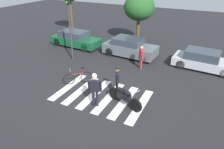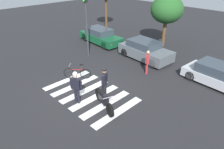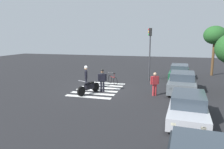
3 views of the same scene
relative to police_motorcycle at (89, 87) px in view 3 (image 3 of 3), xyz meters
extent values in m
plane|color=#232326|center=(-1.46, 0.24, -0.47)|extent=(60.00, 60.00, 0.00)
cylinder|color=black|center=(0.72, -0.27, -0.13)|extent=(0.68, 0.37, 0.68)
cylinder|color=black|center=(-0.71, 0.27, -0.13)|extent=(0.68, 0.37, 0.68)
cube|color=black|center=(-0.04, 0.02, 0.05)|extent=(0.85, 0.54, 0.36)
ellipsoid|color=black|center=(0.17, -0.07, 0.32)|extent=(0.53, 0.39, 0.24)
cube|color=black|center=(-0.23, 0.09, 0.29)|extent=(0.50, 0.38, 0.12)
cylinder|color=#A5A5AD|center=(0.65, -0.24, 0.57)|extent=(0.25, 0.59, 0.04)
torus|color=black|center=(-3.83, 0.50, -0.12)|extent=(0.56, 0.50, 0.71)
torus|color=black|center=(-3.04, 1.19, -0.12)|extent=(0.56, 0.50, 0.71)
cylinder|color=maroon|center=(-3.43, 0.84, 0.16)|extent=(0.64, 0.57, 0.04)
cylinder|color=maroon|center=(-3.20, 1.05, 0.33)|extent=(0.05, 0.05, 0.34)
cube|color=black|center=(-3.20, 1.05, 0.51)|extent=(0.22, 0.21, 0.06)
cylinder|color=#99999E|center=(-3.75, 0.56, 0.48)|extent=(0.32, 0.36, 0.03)
cylinder|color=black|center=(-0.81, 0.85, -0.07)|extent=(0.14, 0.14, 0.79)
cylinder|color=black|center=(-0.73, 0.69, -0.07)|extent=(0.14, 0.14, 0.79)
cube|color=black|center=(-0.77, 0.77, 0.61)|extent=(0.39, 0.50, 0.56)
sphere|color=#8C664C|center=(-0.77, 0.77, 1.03)|extent=(0.22, 0.22, 0.22)
cylinder|color=black|center=(-0.90, 1.02, 0.61)|extent=(0.09, 0.09, 0.53)
cylinder|color=black|center=(-0.64, 0.52, 0.61)|extent=(0.09, 0.09, 0.53)
sphere|color=black|center=(-0.77, 0.77, 1.13)|extent=(0.23, 0.23, 0.23)
cylinder|color=black|center=(-1.21, -0.69, -0.04)|extent=(0.14, 0.14, 0.85)
cylinder|color=black|center=(-1.38, -0.76, -0.04)|extent=(0.14, 0.14, 0.85)
cube|color=black|center=(-1.29, -0.73, 0.69)|extent=(0.54, 0.38, 0.61)
sphere|color=tan|center=(-1.29, -0.73, 1.15)|extent=(0.23, 0.23, 0.23)
cylinder|color=black|center=(-1.02, -0.61, 0.69)|extent=(0.09, 0.09, 0.57)
cylinder|color=black|center=(-1.57, -0.84, 0.69)|extent=(0.09, 0.09, 0.57)
sphere|color=white|center=(-1.29, -0.73, 1.25)|extent=(0.24, 0.24, 0.24)
cylinder|color=#B22D33|center=(-0.77, 4.66, -0.07)|extent=(0.14, 0.14, 0.81)
cylinder|color=#B22D33|center=(-0.67, 4.51, -0.07)|extent=(0.14, 0.14, 0.81)
cube|color=#B22D33|center=(-0.72, 4.58, 0.62)|extent=(0.43, 0.50, 0.57)
sphere|color=tan|center=(-0.72, 4.58, 1.06)|extent=(0.22, 0.22, 0.22)
cylinder|color=#B22D33|center=(-0.88, 4.82, 0.62)|extent=(0.09, 0.09, 0.54)
cylinder|color=#B22D33|center=(-0.56, 4.35, 0.62)|extent=(0.09, 0.09, 0.54)
cube|color=silver|center=(-3.71, 0.24, -0.47)|extent=(0.45, 3.29, 0.01)
cube|color=silver|center=(-2.81, 0.24, -0.47)|extent=(0.45, 3.29, 0.01)
cube|color=silver|center=(-1.91, 0.24, -0.47)|extent=(0.45, 3.29, 0.01)
cube|color=silver|center=(-1.01, 0.24, -0.47)|extent=(0.45, 3.29, 0.01)
cube|color=silver|center=(-0.11, 0.24, -0.47)|extent=(0.45, 3.29, 0.01)
cube|color=silver|center=(0.79, 0.24, -0.47)|extent=(0.45, 3.29, 0.01)
cylinder|color=black|center=(-5.88, 7.16, -0.12)|extent=(0.71, 0.27, 0.70)
cylinder|color=black|center=(-5.99, 5.61, -0.12)|extent=(0.71, 0.27, 0.70)
cylinder|color=black|center=(-8.93, 7.38, -0.12)|extent=(0.71, 0.27, 0.70)
cylinder|color=black|center=(-9.04, 5.83, -0.12)|extent=(0.71, 0.27, 0.70)
cube|color=#14512D|center=(-7.46, 6.49, 0.04)|extent=(4.61, 2.10, 0.63)
cube|color=#333D47|center=(-7.68, 6.51, 0.63)|extent=(2.53, 1.73, 0.55)
cube|color=#F2EDCC|center=(-5.22, 6.90, 0.13)|extent=(0.09, 0.21, 0.12)
cube|color=#F2EDCC|center=(-5.30, 5.77, 0.13)|extent=(0.09, 0.21, 0.12)
cylinder|color=black|center=(-0.80, 7.19, -0.13)|extent=(0.68, 0.27, 0.67)
cylinder|color=black|center=(-0.92, 5.52, -0.13)|extent=(0.68, 0.27, 0.67)
cylinder|color=black|center=(-3.60, 7.39, -0.13)|extent=(0.68, 0.27, 0.67)
cylinder|color=black|center=(-3.73, 5.73, -0.13)|extent=(0.68, 0.27, 0.67)
cube|color=slate|center=(-2.26, 6.46, 0.09)|extent=(4.27, 2.18, 0.75)
cube|color=#333D47|center=(-2.47, 6.47, 0.72)|extent=(2.35, 1.82, 0.52)
cube|color=#F2EDCC|center=(-0.19, 6.91, 0.20)|extent=(0.09, 0.21, 0.12)
cube|color=#F2EDCC|center=(-0.28, 5.71, 0.20)|extent=(0.09, 0.21, 0.12)
cylinder|color=black|center=(4.71, 7.11, -0.16)|extent=(0.64, 0.27, 0.63)
cylinder|color=black|center=(4.60, 5.58, -0.16)|extent=(0.64, 0.27, 0.63)
cylinder|color=black|center=(1.91, 7.32, -0.16)|extent=(0.64, 0.27, 0.63)
cylinder|color=black|center=(1.80, 5.78, -0.16)|extent=(0.64, 0.27, 0.63)
cube|color=#B7BAC1|center=(3.26, 6.45, -0.02)|extent=(4.25, 2.06, 0.56)
cube|color=#333D47|center=(3.05, 6.46, 0.55)|extent=(2.34, 1.71, 0.57)
cube|color=#F2EDCC|center=(5.32, 6.86, 0.07)|extent=(0.09, 0.21, 0.12)
cube|color=#F2EDCC|center=(5.24, 5.74, 0.07)|extent=(0.09, 0.21, 0.12)
cylinder|color=#38383D|center=(-5.88, 3.73, 1.59)|extent=(0.12, 0.12, 4.13)
cube|color=black|center=(-5.88, 3.73, 4.01)|extent=(0.26, 0.26, 0.70)
sphere|color=red|center=(-5.89, 3.60, 4.24)|extent=(0.16, 0.16, 0.16)
sphere|color=orange|center=(-5.89, 3.60, 4.01)|extent=(0.16, 0.16, 0.16)
sphere|color=green|center=(-5.89, 3.60, 3.78)|extent=(0.16, 0.16, 0.16)
cylinder|color=brown|center=(-10.35, 9.93, 1.23)|extent=(0.26, 0.26, 3.39)
ellipsoid|color=#235623|center=(-10.35, 9.93, 3.76)|extent=(2.24, 2.24, 1.90)
camera|label=1|loc=(3.40, -8.38, 5.87)|focal=33.73mm
camera|label=2|loc=(6.29, -5.66, 5.99)|focal=32.58mm
camera|label=3|loc=(13.55, 5.43, 3.51)|focal=33.38mm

